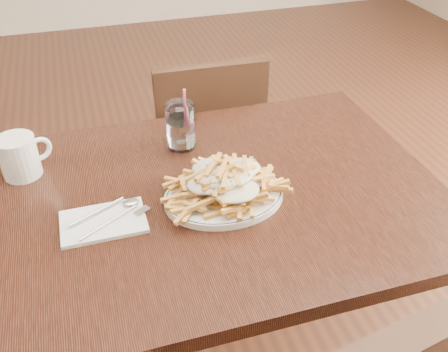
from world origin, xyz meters
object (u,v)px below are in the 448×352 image
object	(u,v)px
fries_plate	(224,196)
coffee_mug	(20,156)
water_glass	(181,128)
table	(200,218)
chair_far	(207,145)
loaded_fries	(224,179)

from	to	relation	value
fries_plate	coffee_mug	xyz separation A→B (m)	(-0.46, 0.25, 0.04)
coffee_mug	water_glass	bearing A→B (deg)	1.86
table	fries_plate	bearing A→B (deg)	-35.65
chair_far	fries_plate	xyz separation A→B (m)	(-0.13, -0.67, 0.28)
chair_far	coffee_mug	distance (m)	0.79
fries_plate	coffee_mug	world-z (taller)	coffee_mug
water_glass	coffee_mug	bearing A→B (deg)	-178.14
table	coffee_mug	bearing A→B (deg)	152.45
chair_far	loaded_fries	bearing A→B (deg)	-101.31
table	coffee_mug	world-z (taller)	coffee_mug
chair_far	fries_plate	bearing A→B (deg)	-101.31
chair_far	water_glass	size ratio (longest dim) A/B	4.78
chair_far	water_glass	world-z (taller)	water_glass
water_glass	coffee_mug	distance (m)	0.42
loaded_fries	water_glass	xyz separation A→B (m)	(-0.04, 0.27, -0.00)
coffee_mug	loaded_fries	bearing A→B (deg)	-28.55
fries_plate	coffee_mug	distance (m)	0.53
chair_far	water_glass	bearing A→B (deg)	-113.81
table	coffee_mug	xyz separation A→B (m)	(-0.41, 0.21, 0.13)
table	fries_plate	world-z (taller)	fries_plate
table	chair_far	size ratio (longest dim) A/B	1.42
table	water_glass	world-z (taller)	water_glass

